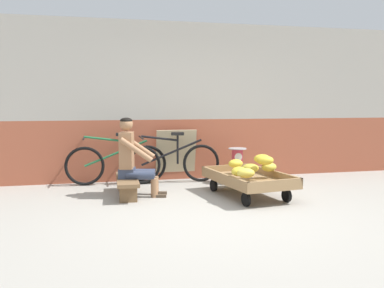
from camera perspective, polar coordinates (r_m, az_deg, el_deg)
name	(u,v)px	position (r m, az deg, el deg)	size (l,w,h in m)	color
ground_plane	(221,217)	(5.12, 3.98, -9.75)	(80.00, 80.00, 0.00)	#A39E93
back_wall	(178,102)	(7.54, -1.95, 5.74)	(16.00, 0.30, 2.73)	#A35138
banana_cart	(248,180)	(6.18, 7.58, -4.82)	(1.05, 1.55, 0.36)	#99754C
banana_pile	(252,166)	(6.04, 8.14, -2.94)	(0.84, 1.08, 0.26)	gold
low_bench	(127,182)	(6.22, -8.73, -5.14)	(0.34, 1.11, 0.27)	brown
vendor_seated	(133,157)	(6.15, -7.97, -1.78)	(0.72, 0.56, 1.14)	#9E704C
plastic_crate	(237,174)	(7.17, 6.10, -4.07)	(0.36, 0.28, 0.30)	gold
weighing_scale	(237,156)	(7.12, 6.13, -1.67)	(0.30, 0.30, 0.29)	#28282D
bicycle_near_left	(116,163)	(7.10, -10.19, -2.57)	(1.66, 0.48, 0.86)	black
bicycle_far_left	(172,162)	(7.12, -2.77, -2.46)	(1.66, 0.48, 0.86)	black
sign_board	(176,155)	(7.39, -2.19, -1.47)	(0.70, 0.21, 0.88)	#C6B289
shopping_bag	(249,181)	(6.79, 7.63, -4.90)	(0.18, 0.12, 0.24)	silver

